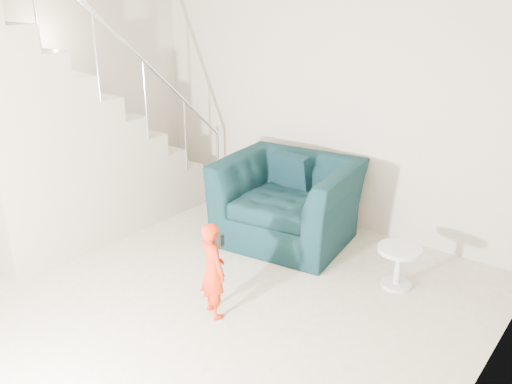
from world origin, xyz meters
TOP-DOWN VIEW (x-y plane):
  - floor at (0.00, 0.00)m, footprint 5.50×5.50m
  - back_wall at (0.00, 2.75)m, footprint 5.00×0.00m
  - right_wall at (2.50, 0.00)m, footprint 0.00×5.50m
  - armchair at (0.01, 1.97)m, footprint 1.60×1.44m
  - toddler at (0.36, 0.31)m, footprint 0.38×0.32m
  - side_table at (1.46, 1.76)m, footprint 0.42×0.42m
  - staircase at (-2.00, 0.55)m, footprint 1.02×3.03m
  - cushion at (-0.13, 2.25)m, footprint 0.46×0.22m
  - throw at (-0.64, 1.95)m, footprint 0.05×0.49m
  - phone at (0.49, 0.30)m, footprint 0.03×0.05m

SIDE VIEW (x-z plane):
  - floor at x=0.00m, z-range 0.00..0.00m
  - side_table at x=1.46m, z-range 0.07..0.49m
  - toddler at x=0.36m, z-range 0.00..0.89m
  - armchair at x=0.01m, z-range 0.00..0.94m
  - throw at x=-0.64m, z-range 0.31..0.86m
  - cushion at x=-0.13m, z-range 0.49..0.94m
  - phone at x=0.49m, z-range 0.73..0.83m
  - staircase at x=-2.00m, z-range -0.86..2.76m
  - right_wall at x=2.50m, z-range -1.40..4.10m
  - back_wall at x=0.00m, z-range -1.15..3.85m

